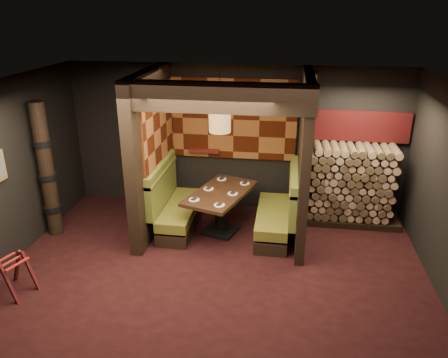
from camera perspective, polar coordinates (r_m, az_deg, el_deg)
floor at (r=6.70m, az=-1.69°, el=-13.44°), size 6.50×5.50×0.02m
ceiling at (r=5.55m, az=-2.02°, el=11.50°), size 6.50×5.50×0.02m
wall_back at (r=8.55m, az=1.45°, el=5.33°), size 6.50×0.02×2.85m
wall_front at (r=3.71m, az=-9.89°, el=-19.57°), size 6.50×0.02×2.85m
partition_left at (r=7.79m, az=-9.50°, el=3.37°), size 0.20×2.20×2.85m
partition_right at (r=7.49m, az=10.36°, el=2.53°), size 0.15×2.10×2.85m
header_beam at (r=6.28m, az=-1.05°, el=10.58°), size 2.85×0.18×0.44m
tapa_back_panel at (r=8.40m, az=1.26°, el=7.82°), size 2.40×0.06×1.55m
tapa_side_panel at (r=7.80m, az=-8.46°, el=6.71°), size 0.04×1.85×1.45m
lacquer_shelf at (r=8.61m, az=-2.63°, el=3.72°), size 0.60×0.12×0.07m
booth_bench_left at (r=8.07m, az=-6.41°, el=-3.65°), size 0.68×1.60×1.14m
booth_bench_right at (r=7.83m, az=7.16°, el=-4.53°), size 0.68×1.60×1.14m
dining_table at (r=7.77m, az=-0.45°, el=-3.24°), size 1.24×1.69×0.80m
place_settings at (r=7.66m, az=-0.46°, el=-1.57°), size 0.95×1.31×0.03m
pendant_lamp at (r=7.19m, az=-0.55°, el=7.91°), size 0.36×0.36×0.95m
luggage_rack at (r=7.01m, az=-25.86°, el=-11.02°), size 0.67×0.56×0.62m
totem_column at (r=8.09m, az=-22.13°, el=0.91°), size 0.31×0.31×2.40m
firewood_stack at (r=8.42m, az=16.66°, el=-0.75°), size 1.73×0.70×1.50m
mosaic_header at (r=8.42m, az=17.14°, el=6.60°), size 1.83×0.10×0.56m
bay_front_post at (r=7.74m, az=10.99°, el=3.13°), size 0.08×0.08×2.85m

